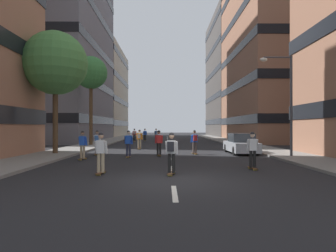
% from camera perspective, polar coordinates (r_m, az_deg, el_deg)
% --- Properties ---
extents(ground_plane, '(141.77, 141.77, 0.00)m').
position_cam_1_polar(ground_plane, '(34.55, 0.03, -3.52)').
color(ground_plane, black).
extents(sidewalk_left, '(3.24, 64.98, 0.14)m').
position_cam_1_polar(sidewalk_left, '(38.32, -12.38, -3.09)').
color(sidewalk_left, gray).
rests_on(sidewalk_left, ground_plane).
extents(sidewalk_right, '(3.24, 64.98, 0.14)m').
position_cam_1_polar(sidewalk_right, '(38.43, 12.35, -3.08)').
color(sidewalk_right, gray).
rests_on(sidewalk_right, ground_plane).
extents(lane_markings, '(0.16, 57.20, 0.01)m').
position_cam_1_polar(lane_markings, '(36.41, 0.01, -3.35)').
color(lane_markings, silver).
rests_on(lane_markings, ground_plane).
extents(building_left_mid, '(16.31, 21.22, 34.93)m').
position_cam_1_polar(building_left_mid, '(48.63, -22.91, 18.47)').
color(building_left_mid, slate).
rests_on(building_left_mid, ground_plane).
extents(building_left_far, '(16.31, 20.44, 18.71)m').
position_cam_1_polar(building_left_far, '(66.63, -15.86, 6.22)').
color(building_left_far, '#BCB29E').
rests_on(building_left_far, ground_plane).
extents(building_right_mid, '(16.31, 21.18, 24.67)m').
position_cam_1_polar(building_right_mid, '(47.44, 22.72, 12.51)').
color(building_right_mid, '#9E6B51').
rests_on(building_right_mid, ground_plane).
extents(building_right_far, '(16.31, 20.91, 25.97)m').
position_cam_1_polar(building_right_far, '(67.27, 15.50, 9.28)').
color(building_right_far, '#4C4744').
rests_on(building_right_far, ground_plane).
extents(parked_car_near, '(1.82, 4.40, 1.52)m').
position_cam_1_polar(parked_car_near, '(22.75, 14.00, -3.48)').
color(parked_car_near, '#B2B7BF').
rests_on(parked_car_near, ground_plane).
extents(street_tree_near, '(4.55, 4.55, 8.73)m').
position_cam_1_polar(street_tree_near, '(22.96, -21.07, 11.29)').
color(street_tree_near, '#4C3823').
rests_on(street_tree_near, sidewalk_left).
extents(street_tree_mid, '(3.44, 3.44, 9.35)m').
position_cam_1_polar(street_tree_mid, '(32.51, -14.76, 9.86)').
color(street_tree_mid, '#4C3823').
rests_on(street_tree_mid, sidewalk_left).
extents(streetlamp_right, '(2.13, 0.30, 6.50)m').
position_cam_1_polar(streetlamp_right, '(20.58, 21.92, 5.77)').
color(streetlamp_right, '#3F3F44').
rests_on(streetlamp_right, sidewalk_right).
extents(skater_0, '(0.56, 0.92, 1.78)m').
position_cam_1_polar(skater_0, '(41.10, -6.55, -1.57)').
color(skater_0, brown).
rests_on(skater_0, ground_plane).
extents(skater_1, '(0.57, 0.92, 1.78)m').
position_cam_1_polar(skater_1, '(21.56, 5.21, -2.83)').
color(skater_1, brown).
rests_on(skater_1, ground_plane).
extents(skater_2, '(0.57, 0.92, 1.78)m').
position_cam_1_polar(skater_2, '(12.25, 0.66, -4.83)').
color(skater_2, brown).
rests_on(skater_2, ground_plane).
extents(skater_3, '(0.54, 0.91, 1.78)m').
position_cam_1_polar(skater_3, '(14.38, 16.14, -4.25)').
color(skater_3, brown).
rests_on(skater_3, ground_plane).
extents(skater_4, '(0.55, 0.91, 1.78)m').
position_cam_1_polar(skater_4, '(41.86, -4.51, -1.59)').
color(skater_4, brown).
rests_on(skater_4, ground_plane).
extents(skater_5, '(0.55, 0.92, 1.78)m').
position_cam_1_polar(skater_5, '(26.52, -5.59, -2.33)').
color(skater_5, brown).
rests_on(skater_5, ground_plane).
extents(skater_6, '(0.54, 0.90, 1.78)m').
position_cam_1_polar(skater_6, '(21.50, -13.64, -2.83)').
color(skater_6, brown).
rests_on(skater_6, ground_plane).
extents(skater_7, '(0.56, 0.92, 1.78)m').
position_cam_1_polar(skater_7, '(20.28, -1.78, -3.08)').
color(skater_7, brown).
rests_on(skater_7, ground_plane).
extents(skater_8, '(0.57, 0.92, 1.78)m').
position_cam_1_polar(skater_8, '(18.62, -16.29, -3.33)').
color(skater_8, brown).
rests_on(skater_8, ground_plane).
extents(skater_9, '(0.55, 0.92, 1.78)m').
position_cam_1_polar(skater_9, '(12.72, -12.95, -4.79)').
color(skater_9, brown).
rests_on(skater_9, ground_plane).
extents(skater_10, '(0.57, 0.92, 1.78)m').
position_cam_1_polar(skater_10, '(43.00, -2.34, -1.51)').
color(skater_10, brown).
rests_on(skater_10, ground_plane).
extents(skater_11, '(0.54, 0.91, 1.78)m').
position_cam_1_polar(skater_11, '(19.55, -7.70, -3.18)').
color(skater_11, brown).
rests_on(skater_11, ground_plane).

